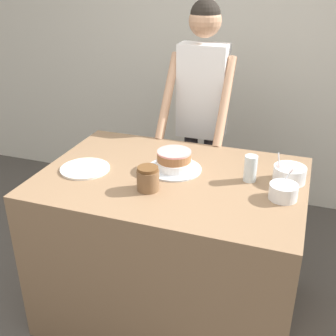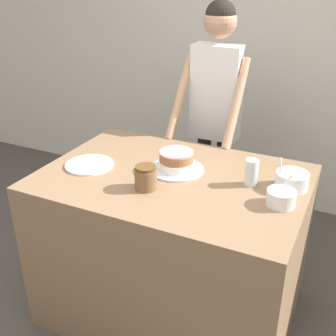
# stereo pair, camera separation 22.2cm
# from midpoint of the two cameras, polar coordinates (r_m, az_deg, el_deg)

# --- Properties ---
(wall_back) EXTENTS (10.00, 0.05, 2.60)m
(wall_back) POSITION_cam_midpoint_polar(r_m,az_deg,el_deg) (3.67, 13.77, 14.54)
(wall_back) COLOR silver
(wall_back) RESTS_ON ground_plane
(counter) EXTENTS (1.43, 0.99, 0.94)m
(counter) POSITION_cam_midpoint_polar(r_m,az_deg,el_deg) (2.53, 3.15, -10.64)
(counter) COLOR #8C6B4C
(counter) RESTS_ON ground_plane
(person_baker) EXTENTS (0.45, 0.48, 1.78)m
(person_baker) POSITION_cam_midpoint_polar(r_m,az_deg,el_deg) (2.97, 8.65, 8.97)
(person_baker) COLOR #2D2D38
(person_baker) RESTS_ON ground_plane
(cake) EXTENTS (0.31, 0.31, 0.11)m
(cake) POSITION_cam_midpoint_polar(r_m,az_deg,el_deg) (2.33, 3.88, 0.75)
(cake) COLOR silver
(cake) RESTS_ON counter
(frosting_bowl_pink) EXTENTS (0.17, 0.17, 0.16)m
(frosting_bowl_pink) POSITION_cam_midpoint_polar(r_m,az_deg,el_deg) (2.26, 19.15, -1.57)
(frosting_bowl_pink) COLOR white
(frosting_bowl_pink) RESTS_ON counter
(frosting_bowl_white) EXTENTS (0.14, 0.14, 0.14)m
(frosting_bowl_white) POSITION_cam_midpoint_polar(r_m,az_deg,el_deg) (2.09, 18.04, -3.86)
(frosting_bowl_white) COLOR white
(frosting_bowl_white) RESTS_ON counter
(drinking_glass) EXTENTS (0.07, 0.07, 0.14)m
(drinking_glass) POSITION_cam_midpoint_polar(r_m,az_deg,el_deg) (2.22, 14.05, -0.66)
(drinking_glass) COLOR silver
(drinking_glass) RESTS_ON counter
(ceramic_plate) EXTENTS (0.28, 0.28, 0.01)m
(ceramic_plate) POSITION_cam_midpoint_polar(r_m,az_deg,el_deg) (2.42, -8.04, 0.38)
(ceramic_plate) COLOR white
(ceramic_plate) RESTS_ON counter
(stoneware_jar) EXTENTS (0.11, 0.11, 0.13)m
(stoneware_jar) POSITION_cam_midpoint_polar(r_m,az_deg,el_deg) (2.13, -0.05, -1.39)
(stoneware_jar) COLOR brown
(stoneware_jar) RESTS_ON counter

